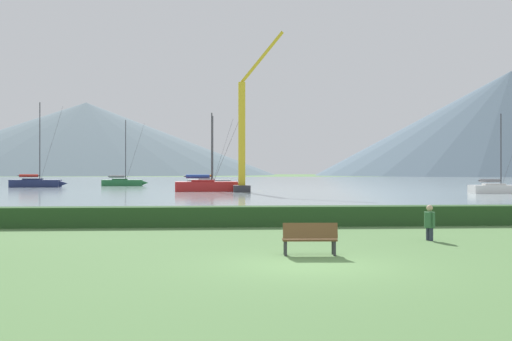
{
  "coord_description": "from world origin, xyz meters",
  "views": [
    {
      "loc": [
        -2.39,
        -14.92,
        2.41
      ],
      "look_at": [
        2.58,
        59.89,
        2.56
      ],
      "focal_mm": 41.1,
      "sensor_mm": 36.0,
      "label": 1
    }
  ],
  "objects_px": {
    "sailboat_slip_2": "(207,185)",
    "sailboat_slip_4": "(36,183)",
    "sailboat_slip_5": "(210,182)",
    "dock_crane": "(243,142)",
    "sailboat_slip_0": "(123,182)",
    "sailboat_slip_6": "(497,188)",
    "park_bench_under_tree": "(310,237)",
    "person_seated_viewer": "(430,221)"
  },
  "relations": [
    {
      "from": "sailboat_slip_2",
      "to": "sailboat_slip_4",
      "type": "relative_size",
      "value": 0.73
    },
    {
      "from": "sailboat_slip_5",
      "to": "dock_crane",
      "type": "xyz_separation_m",
      "value": [
        4.3,
        -27.53,
        5.23
      ]
    },
    {
      "from": "sailboat_slip_0",
      "to": "sailboat_slip_4",
      "type": "distance_m",
      "value": 14.08
    },
    {
      "from": "sailboat_slip_0",
      "to": "sailboat_slip_4",
      "type": "height_order",
      "value": "sailboat_slip_4"
    },
    {
      "from": "sailboat_slip_0",
      "to": "sailboat_slip_2",
      "type": "bearing_deg",
      "value": -66.25
    },
    {
      "from": "sailboat_slip_6",
      "to": "park_bench_under_tree",
      "type": "xyz_separation_m",
      "value": [
        -28.45,
        -46.4,
        -0.04
      ]
    },
    {
      "from": "sailboat_slip_0",
      "to": "park_bench_under_tree",
      "type": "bearing_deg",
      "value": -81.39
    },
    {
      "from": "sailboat_slip_6",
      "to": "dock_crane",
      "type": "height_order",
      "value": "dock_crane"
    },
    {
      "from": "sailboat_slip_2",
      "to": "dock_crane",
      "type": "bearing_deg",
      "value": -33.41
    },
    {
      "from": "sailboat_slip_2",
      "to": "sailboat_slip_4",
      "type": "height_order",
      "value": "sailboat_slip_4"
    },
    {
      "from": "sailboat_slip_2",
      "to": "person_seated_viewer",
      "type": "xyz_separation_m",
      "value": [
        8.61,
        -51.82,
        -0.03
      ]
    },
    {
      "from": "sailboat_slip_4",
      "to": "person_seated_viewer",
      "type": "xyz_separation_m",
      "value": [
        35.33,
        -72.46,
        -0.05
      ]
    },
    {
      "from": "sailboat_slip_4",
      "to": "dock_crane",
      "type": "distance_m",
      "value": 39.14
    },
    {
      "from": "sailboat_slip_2",
      "to": "park_bench_under_tree",
      "type": "xyz_separation_m",
      "value": [
        3.85,
        -55.17,
        -0.19
      ]
    },
    {
      "from": "sailboat_slip_5",
      "to": "person_seated_viewer",
      "type": "height_order",
      "value": "sailboat_slip_5"
    },
    {
      "from": "park_bench_under_tree",
      "to": "dock_crane",
      "type": "relative_size",
      "value": 0.08
    },
    {
      "from": "sailboat_slip_6",
      "to": "park_bench_under_tree",
      "type": "distance_m",
      "value": 54.43
    },
    {
      "from": "sailboat_slip_4",
      "to": "sailboat_slip_5",
      "type": "xyz_separation_m",
      "value": [
        26.71,
        4.22,
        -0.04
      ]
    },
    {
      "from": "sailboat_slip_0",
      "to": "sailboat_slip_5",
      "type": "relative_size",
      "value": 0.96
    },
    {
      "from": "park_bench_under_tree",
      "to": "sailboat_slip_2",
      "type": "bearing_deg",
      "value": 96.66
    },
    {
      "from": "sailboat_slip_0",
      "to": "sailboat_slip_2",
      "type": "height_order",
      "value": "sailboat_slip_0"
    },
    {
      "from": "sailboat_slip_2",
      "to": "dock_crane",
      "type": "distance_m",
      "value": 7.26
    },
    {
      "from": "sailboat_slip_4",
      "to": "dock_crane",
      "type": "relative_size",
      "value": 0.69
    },
    {
      "from": "sailboat_slip_4",
      "to": "sailboat_slip_6",
      "type": "relative_size",
      "value": 1.48
    },
    {
      "from": "sailboat_slip_0",
      "to": "person_seated_viewer",
      "type": "xyz_separation_m",
      "value": [
        23.28,
        -79.74,
        0.04
      ]
    },
    {
      "from": "person_seated_viewer",
      "to": "dock_crane",
      "type": "xyz_separation_m",
      "value": [
        -4.31,
        49.15,
        5.24
      ]
    },
    {
      "from": "sailboat_slip_0",
      "to": "dock_crane",
      "type": "distance_m",
      "value": 36.38
    },
    {
      "from": "sailboat_slip_4",
      "to": "person_seated_viewer",
      "type": "relative_size",
      "value": 10.52
    },
    {
      "from": "sailboat_slip_0",
      "to": "park_bench_under_tree",
      "type": "xyz_separation_m",
      "value": [
        18.51,
        -83.09,
        -0.12
      ]
    },
    {
      "from": "sailboat_slip_0",
      "to": "person_seated_viewer",
      "type": "relative_size",
      "value": 8.92
    },
    {
      "from": "sailboat_slip_0",
      "to": "sailboat_slip_5",
      "type": "distance_m",
      "value": 14.98
    },
    {
      "from": "sailboat_slip_2",
      "to": "park_bench_under_tree",
      "type": "relative_size",
      "value": 6.07
    },
    {
      "from": "sailboat_slip_0",
      "to": "sailboat_slip_4",
      "type": "bearing_deg",
      "value": -152.8
    },
    {
      "from": "sailboat_slip_0",
      "to": "sailboat_slip_2",
      "type": "distance_m",
      "value": 31.54
    },
    {
      "from": "sailboat_slip_5",
      "to": "sailboat_slip_6",
      "type": "height_order",
      "value": "sailboat_slip_5"
    },
    {
      "from": "person_seated_viewer",
      "to": "sailboat_slip_2",
      "type": "bearing_deg",
      "value": 84.43
    },
    {
      "from": "sailboat_slip_5",
      "to": "sailboat_slip_6",
      "type": "distance_m",
      "value": 46.63
    },
    {
      "from": "sailboat_slip_5",
      "to": "sailboat_slip_2",
      "type": "bearing_deg",
      "value": -86.68
    },
    {
      "from": "sailboat_slip_2",
      "to": "person_seated_viewer",
      "type": "height_order",
      "value": "sailboat_slip_2"
    },
    {
      "from": "park_bench_under_tree",
      "to": "person_seated_viewer",
      "type": "relative_size",
      "value": 1.27
    },
    {
      "from": "person_seated_viewer",
      "to": "sailboat_slip_6",
      "type": "bearing_deg",
      "value": 46.18
    },
    {
      "from": "sailboat_slip_0",
      "to": "sailboat_slip_5",
      "type": "height_order",
      "value": "sailboat_slip_5"
    }
  ]
}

